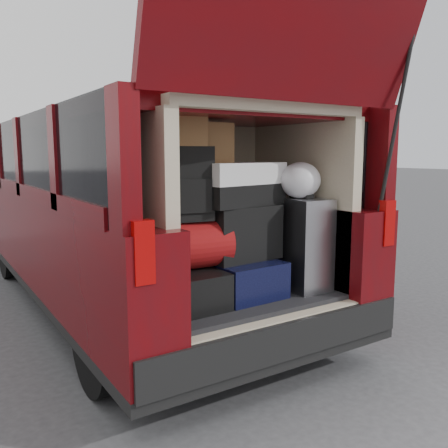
{
  "coord_description": "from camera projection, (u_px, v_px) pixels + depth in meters",
  "views": [
    {
      "loc": [
        -1.71,
        -2.33,
        1.47
      ],
      "look_at": [
        -0.07,
        0.2,
        1.02
      ],
      "focal_mm": 38.0,
      "sensor_mm": 36.0,
      "label": 1
    }
  ],
  "objects": [
    {
      "name": "black_soft_case",
      "position": [
        240.0,
        232.0,
        3.1
      ],
      "size": [
        0.51,
        0.33,
        0.35
      ],
      "primitive_type": "cube",
      "rotation": [
        0.0,
        0.0,
        0.08
      ],
      "color": "black",
      "rests_on": "navy_hardshell"
    },
    {
      "name": "black_hardshell",
      "position": [
        181.0,
        287.0,
        2.89
      ],
      "size": [
        0.41,
        0.56,
        0.22
      ],
      "primitive_type": "cube",
      "rotation": [
        0.0,
        0.0,
        0.02
      ],
      "color": "black",
      "rests_on": "load_floor"
    },
    {
      "name": "red_duffel",
      "position": [
        191.0,
        245.0,
        2.88
      ],
      "size": [
        0.48,
        0.33,
        0.3
      ],
      "primitive_type": "cube",
      "rotation": [
        0.0,
        0.0,
        -0.07
      ],
      "color": "maroon",
      "rests_on": "black_hardshell"
    },
    {
      "name": "twotone_duffel",
      "position": [
        237.0,
        184.0,
        3.07
      ],
      "size": [
        0.66,
        0.43,
        0.28
      ],
      "primitive_type": "cube",
      "rotation": [
        0.0,
        0.0,
        0.19
      ],
      "color": "white",
      "rests_on": "black_soft_case"
    },
    {
      "name": "navy_hardshell",
      "position": [
        238.0,
        277.0,
        3.12
      ],
      "size": [
        0.45,
        0.55,
        0.23
      ],
      "primitive_type": "cube",
      "rotation": [
        0.0,
        0.0,
        0.03
      ],
      "color": "black",
      "rests_on": "load_floor"
    },
    {
      "name": "grocery_sack_lower",
      "position": [
        185.0,
        129.0,
        2.77
      ],
      "size": [
        0.23,
        0.2,
        0.2
      ],
      "primitive_type": "cube",
      "rotation": [
        0.0,
        0.0,
        -0.1
      ],
      "color": "brown",
      "rests_on": "backpack"
    },
    {
      "name": "ground",
      "position": [
        250.0,
        382.0,
        3.07
      ],
      "size": [
        80.0,
        80.0,
        0.0
      ],
      "primitive_type": "plane",
      "color": "#373739",
      "rests_on": "ground"
    },
    {
      "name": "backpack",
      "position": [
        185.0,
        184.0,
        2.82
      ],
      "size": [
        0.34,
        0.24,
        0.44
      ],
      "primitive_type": "cube",
      "rotation": [
        0.0,
        0.0,
        -0.17
      ],
      "color": "black",
      "rests_on": "red_duffel"
    },
    {
      "name": "silver_roller",
      "position": [
        300.0,
        243.0,
        3.25
      ],
      "size": [
        0.28,
        0.43,
        0.62
      ],
      "primitive_type": "cube",
      "rotation": [
        0.0,
        0.0,
        -0.05
      ],
      "color": "silver",
      "rests_on": "load_floor"
    },
    {
      "name": "load_floor",
      "position": [
        227.0,
        329.0,
        3.26
      ],
      "size": [
        1.24,
        1.05,
        0.55
      ],
      "primitive_type": "cube",
      "color": "black",
      "rests_on": "ground"
    },
    {
      "name": "plastic_bag_right",
      "position": [
        300.0,
        180.0,
        3.17
      ],
      "size": [
        0.31,
        0.3,
        0.24
      ],
      "primitive_type": "ellipsoid",
      "rotation": [
        0.0,
        0.0,
        0.14
      ],
      "color": "white",
      "rests_on": "silver_roller"
    },
    {
      "name": "minivan",
      "position": [
        135.0,
        213.0,
        4.48
      ],
      "size": [
        1.9,
        5.35,
        2.77
      ],
      "color": "black",
      "rests_on": "ground"
    },
    {
      "name": "grocery_sack_upper",
      "position": [
        209.0,
        143.0,
        2.94
      ],
      "size": [
        0.26,
        0.21,
        0.24
      ],
      "primitive_type": "cube",
      "rotation": [
        0.0,
        0.0,
        0.05
      ],
      "color": "brown",
      "rests_on": "twotone_duffel"
    }
  ]
}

